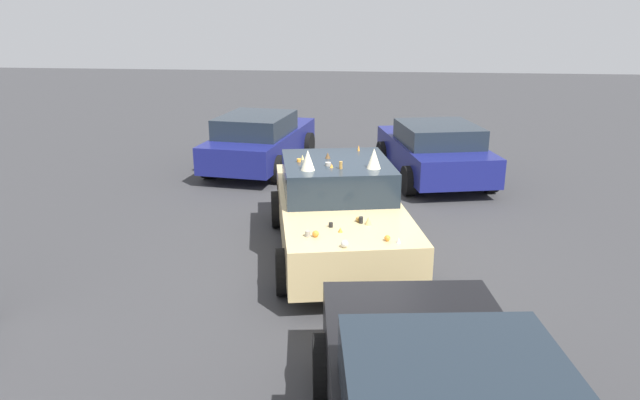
{
  "coord_description": "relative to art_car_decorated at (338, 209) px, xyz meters",
  "views": [
    {
      "loc": [
        -8.91,
        -0.69,
        3.8
      ],
      "look_at": [
        0.0,
        0.3,
        0.9
      ],
      "focal_mm": 33.1,
      "sensor_mm": 36.0,
      "label": 1
    }
  ],
  "objects": [
    {
      "name": "parked_sedan_behind_right",
      "position": [
        4.61,
        -1.87,
        -0.05
      ],
      "size": [
        4.27,
        2.72,
        1.34
      ],
      "rotation": [
        0.0,
        0.0,
        0.23
      ],
      "color": "navy",
      "rests_on": "ground"
    },
    {
      "name": "ground_plane",
      "position": [
        -0.06,
        -0.01,
        -0.74
      ],
      "size": [
        60.0,
        60.0,
        0.0
      ],
      "primitive_type": "plane",
      "color": "#38383A"
    },
    {
      "name": "parked_sedan_behind_left",
      "position": [
        5.22,
        2.38,
        -0.03
      ],
      "size": [
        4.46,
        2.36,
        1.38
      ],
      "rotation": [
        0.0,
        0.0,
        -0.13
      ],
      "color": "navy",
      "rests_on": "ground"
    },
    {
      "name": "art_car_decorated",
      "position": [
        0.0,
        0.0,
        0.0
      ],
      "size": [
        4.68,
        2.77,
        1.79
      ],
      "rotation": [
        0.0,
        0.0,
        3.35
      ],
      "color": "#D8BC7F",
      "rests_on": "ground"
    }
  ]
}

